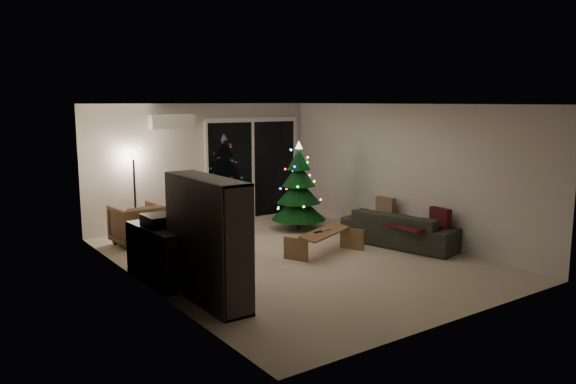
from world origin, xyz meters
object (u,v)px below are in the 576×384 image
Objects in this scene: bookshelf at (193,242)px; coffee_table at (325,243)px; armchair at (137,225)px; sofa at (401,229)px; christmas_tree at (299,185)px; media_cabinet at (161,254)px.

bookshelf is 2.99m from coffee_table.
bookshelf is 1.27× the size of coffee_table.
armchair is 0.39× the size of sofa.
armchair is 3.22m from christmas_tree.
armchair is at bearing 76.19° from bookshelf.
sofa is at bearing 1.45° from bookshelf.
christmas_tree is (3.58, 1.59, 0.48)m from media_cabinet.
bookshelf is 0.91× the size of christmas_tree.
christmas_tree reaches higher than sofa.
sofa is 1.66× the size of coffee_table.
media_cabinet is at bearing 84.13° from bookshelf.
coffee_table is at bearing 64.67° from sofa.
media_cabinet is at bearing 73.60° from armchair.
coffee_table is (-1.50, 0.30, -0.11)m from sofa.
coffee_table is at bearing 129.60° from armchair.
sofa is 1.18× the size of christmas_tree.
christmas_tree is (3.12, -0.60, 0.51)m from armchair.
bookshelf reaches higher than armchair.
armchair is (0.46, 3.27, -0.43)m from bookshelf.
coffee_table is at bearing -113.14° from christmas_tree.
christmas_tree is at bearing 43.32° from coffee_table.
bookshelf is at bearing 83.44° from sofa.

